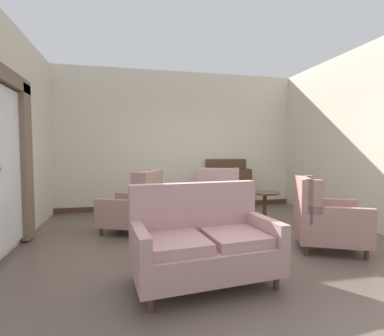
{
  "coord_description": "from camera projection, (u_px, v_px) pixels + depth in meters",
  "views": [
    {
      "loc": [
        -1.27,
        -3.85,
        1.39
      ],
      "look_at": [
        -0.29,
        0.39,
        1.13
      ],
      "focal_mm": 26.88,
      "sensor_mm": 36.0,
      "label": 1
    }
  ],
  "objects": [
    {
      "name": "armchair_back_corner",
      "position": [
        136.0,
        207.0,
        4.9
      ],
      "size": [
        1.17,
        1.13,
        1.05
      ],
      "rotation": [
        0.0,
        0.0,
        4.27
      ],
      "color": "tan",
      "rests_on": "ground"
    },
    {
      "name": "sideboard",
      "position": [
        228.0,
        186.0,
        6.94
      ],
      "size": [
        1.04,
        0.41,
        1.18
      ],
      "color": "#4C3323",
      "rests_on": "ground"
    },
    {
      "name": "porcelain_vase",
      "position": [
        218.0,
        199.0,
        4.24
      ],
      "size": [
        0.15,
        0.15,
        0.35
      ],
      "color": "beige",
      "rests_on": "coffee_table"
    },
    {
      "name": "baseboard_back",
      "position": [
        180.0,
        206.0,
        6.94
      ],
      "size": [
        5.77,
        0.03,
        0.12
      ],
      "primitive_type": "cube",
      "color": "#4C3323",
      "rests_on": "ground"
    },
    {
      "name": "ground",
      "position": [
        218.0,
        248.0,
        4.11
      ],
      "size": [
        8.32,
        8.32,
        0.0
      ],
      "primitive_type": "plane",
      "color": "brown"
    },
    {
      "name": "armchair_near_window",
      "position": [
        324.0,
        219.0,
        4.05
      ],
      "size": [
        1.14,
        1.1,
        1.01
      ],
      "rotation": [
        0.0,
        0.0,
        7.41
      ],
      "color": "tan",
      "rests_on": "ground"
    },
    {
      "name": "wall_back",
      "position": [
        180.0,
        141.0,
        6.9
      ],
      "size": [
        5.93,
        0.08,
        3.26
      ],
      "primitive_type": "cube",
      "color": "beige",
      "rests_on": "ground"
    },
    {
      "name": "wall_right",
      "position": [
        347.0,
        138.0,
        5.52
      ],
      "size": [
        0.08,
        4.16,
        3.26
      ],
      "primitive_type": "cube",
      "color": "beige",
      "rests_on": "ground"
    },
    {
      "name": "coffee_table",
      "position": [
        216.0,
        215.0,
        4.28
      ],
      "size": [
        0.88,
        0.88,
        0.53
      ],
      "color": "#4C3323",
      "rests_on": "ground"
    },
    {
      "name": "wall_left",
      "position": [
        14.0,
        134.0,
        4.24
      ],
      "size": [
        0.08,
        4.16,
        3.26
      ],
      "primitive_type": "cube",
      "color": "beige",
      "rests_on": "ground"
    },
    {
      "name": "settee",
      "position": [
        203.0,
        243.0,
        3.03
      ],
      "size": [
        1.55,
        0.95,
        1.03
      ],
      "rotation": [
        0.0,
        0.0,
        0.1
      ],
      "color": "tan",
      "rests_on": "ground"
    },
    {
      "name": "armchair_foreground_right",
      "position": [
        219.0,
        200.0,
        5.47
      ],
      "size": [
        1.0,
        1.05,
        1.07
      ],
      "rotation": [
        0.0,
        0.0,
        2.73
      ],
      "color": "tan",
      "rests_on": "ground"
    },
    {
      "name": "side_table",
      "position": [
        265.0,
        207.0,
        4.99
      ],
      "size": [
        0.49,
        0.49,
        0.68
      ],
      "color": "#4C3323",
      "rests_on": "ground"
    },
    {
      "name": "window_with_curtains",
      "position": [
        0.0,
        156.0,
        3.55
      ],
      "size": [
        0.12,
        2.04,
        2.42
      ],
      "color": "silver"
    }
  ]
}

